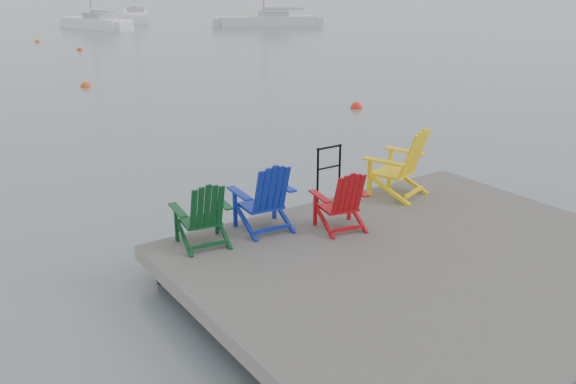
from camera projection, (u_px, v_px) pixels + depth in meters
ground at (427, 293)px, 7.98m from camera, size 400.00×400.00×0.00m
dock at (429, 269)px, 7.86m from camera, size 6.00×5.00×1.40m
handrail at (329, 168)px, 9.67m from camera, size 0.48×0.04×0.90m
chair_green at (203, 213)px, 8.03m from camera, size 0.80×0.75×0.92m
chair_blue at (265, 196)px, 8.51m from camera, size 0.85×0.80×1.01m
chair_red at (342, 200)px, 8.56m from camera, size 0.80×0.75×0.89m
chair_yellow at (401, 162)px, 9.86m from camera, size 1.09×1.04×1.14m
sailboat_near at (96, 24)px, 48.25m from camera, size 3.81×7.37×10.02m
sailboat_mid at (136, 16)px, 57.98m from camera, size 4.93×8.73×11.70m
sailboat_far at (269, 22)px, 50.73m from camera, size 8.02×5.12×10.95m
buoy_a at (356, 108)px, 19.15m from camera, size 0.38×0.38×0.38m
buoy_b at (86, 87)px, 22.86m from camera, size 0.40×0.40×0.40m
buoy_c at (80, 50)px, 34.08m from camera, size 0.32×0.32×0.32m
buoy_d at (38, 42)px, 38.36m from camera, size 0.33×0.33×0.33m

